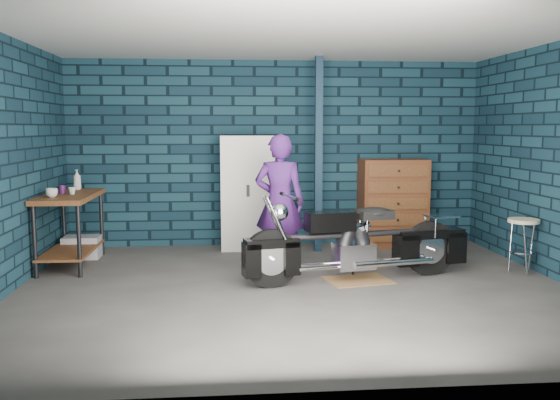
# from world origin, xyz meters

# --- Properties ---
(ground) EXTENTS (6.00, 6.00, 0.00)m
(ground) POSITION_xyz_m (0.00, 0.00, 0.00)
(ground) COLOR #524F4C
(ground) RESTS_ON ground
(room_walls) EXTENTS (6.02, 5.01, 2.71)m
(room_walls) POSITION_xyz_m (0.00, 0.55, 1.90)
(room_walls) COLOR #0E2330
(room_walls) RESTS_ON ground
(support_post) EXTENTS (0.10, 0.10, 2.70)m
(support_post) POSITION_xyz_m (0.55, 1.95, 1.35)
(support_post) COLOR #112637
(support_post) RESTS_ON ground
(workbench) EXTENTS (0.60, 1.40, 0.91)m
(workbench) POSITION_xyz_m (-2.68, 1.34, 0.46)
(workbench) COLOR brown
(workbench) RESTS_ON ground
(drip_mat) EXTENTS (0.80, 0.67, 0.01)m
(drip_mat) POSITION_xyz_m (0.76, 0.30, 0.00)
(drip_mat) COLOR brown
(drip_mat) RESTS_ON ground
(motorcycle) EXTENTS (2.37, 1.06, 1.01)m
(motorcycle) POSITION_xyz_m (0.76, 0.30, 0.50)
(motorcycle) COLOR black
(motorcycle) RESTS_ON ground
(person) EXTENTS (0.68, 0.52, 1.66)m
(person) POSITION_xyz_m (-0.08, 0.91, 0.83)
(person) COLOR #461B68
(person) RESTS_ON ground
(storage_bin) EXTENTS (0.47, 0.33, 0.29)m
(storage_bin) POSITION_xyz_m (-2.66, 1.79, 0.15)
(storage_bin) COLOR #999CA1
(storage_bin) RESTS_ON ground
(locker) EXTENTS (0.76, 0.54, 1.62)m
(locker) POSITION_xyz_m (-0.43, 2.23, 0.81)
(locker) COLOR beige
(locker) RESTS_ON ground
(tool_chest) EXTENTS (0.96, 0.53, 1.27)m
(tool_chest) POSITION_xyz_m (1.70, 2.23, 0.64)
(tool_chest) COLOR brown
(tool_chest) RESTS_ON ground
(shop_stool) EXTENTS (0.45, 0.45, 0.66)m
(shop_stool) POSITION_xyz_m (2.78, 0.45, 0.33)
(shop_stool) COLOR beige
(shop_stool) RESTS_ON ground
(cup_a) EXTENTS (0.16, 0.16, 0.11)m
(cup_a) POSITION_xyz_m (-2.79, 1.00, 0.96)
(cup_a) COLOR beige
(cup_a) RESTS_ON workbench
(cup_b) EXTENTS (0.11, 0.11, 0.09)m
(cup_b) POSITION_xyz_m (-2.64, 1.31, 0.95)
(cup_b) COLOR beige
(cup_b) RESTS_ON workbench
(mug_purple) EXTENTS (0.10, 0.10, 0.10)m
(mug_purple) POSITION_xyz_m (-2.78, 1.43, 0.96)
(mug_purple) COLOR #541A68
(mug_purple) RESTS_ON workbench
(bottle) EXTENTS (0.12, 0.12, 0.27)m
(bottle) POSITION_xyz_m (-2.71, 1.88, 1.04)
(bottle) COLOR #999CA1
(bottle) RESTS_ON workbench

